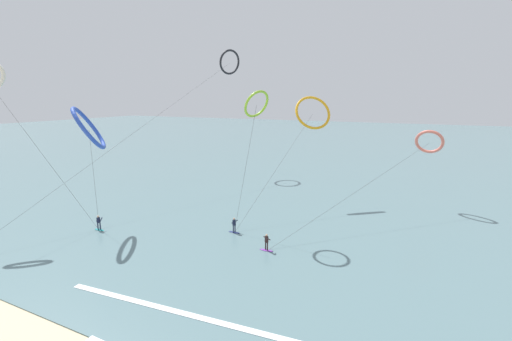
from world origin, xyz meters
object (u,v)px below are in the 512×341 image
object	(u,v)px
surfer_navy	(234,226)
kite_charcoal	(229,62)
kite_coral	(429,142)
surfer_teal	(99,224)
kite_lime	(257,104)
kite_cobalt	(89,128)
kite_amber	(313,113)
surfer_violet	(267,243)

from	to	relation	value
surfer_navy	kite_charcoal	xyz separation A→B (m)	(-16.47, 28.88, 20.44)
surfer_navy	kite_coral	world-z (taller)	kite_coral
surfer_teal	kite_lime	world-z (taller)	kite_lime
kite_cobalt	kite_charcoal	world-z (taller)	kite_charcoal
kite_cobalt	kite_amber	xyz separation A→B (m)	(19.10, 20.95, 1.21)
kite_amber	kite_charcoal	world-z (taller)	kite_charcoal
kite_cobalt	kite_coral	bearing A→B (deg)	-97.63
surfer_navy	kite_cobalt	bearing A→B (deg)	120.13
surfer_violet	kite_amber	distance (m)	22.11
surfer_navy	kite_charcoal	distance (m)	39.03
kite_amber	surfer_navy	bearing A→B (deg)	-141.37
surfer_teal	kite_coral	distance (m)	41.89
kite_amber	kite_coral	xyz separation A→B (m)	(15.00, 2.72, -3.62)
kite_amber	surfer_violet	bearing A→B (deg)	-124.64
surfer_navy	kite_coral	distance (m)	27.91
kite_charcoal	surfer_teal	bearing A→B (deg)	27.93
kite_cobalt	kite_coral	distance (m)	41.58
kite_amber	kite_lime	size ratio (longest dim) A/B	1.23
surfer_navy	surfer_teal	world-z (taller)	same
surfer_teal	surfer_violet	size ratio (longest dim) A/B	1.00
surfer_teal	kite_amber	xyz separation A→B (m)	(17.90, 21.91, 11.68)
surfer_teal	kite_charcoal	xyz separation A→B (m)	(-2.45, 34.60, 20.44)
kite_cobalt	kite_coral	xyz separation A→B (m)	(34.10, 23.66, -2.41)
kite_cobalt	kite_charcoal	bearing A→B (deg)	-40.25
kite_lime	kite_charcoal	xyz separation A→B (m)	(-18.01, 26.40, 7.40)
kite_lime	kite_coral	xyz separation A→B (m)	(17.35, 16.43, -4.98)
surfer_teal	surfer_violet	distance (m)	19.23
surfer_navy	kite_amber	distance (m)	20.34
surfer_teal	kite_charcoal	size ratio (longest dim) A/B	0.03
kite_lime	surfer_teal	bearing A→B (deg)	-39.72
surfer_teal	kite_lime	size ratio (longest dim) A/B	0.11
surfer_navy	kite_cobalt	distance (m)	19.07
kite_lime	kite_charcoal	world-z (taller)	kite_charcoal
surfer_navy	kite_cobalt	xyz separation A→B (m)	(-15.22, -4.76, 10.47)
surfer_violet	kite_amber	world-z (taller)	kite_amber
surfer_teal	kite_coral	bearing A→B (deg)	-166.32
surfer_navy	kite_lime	bearing A→B (deg)	-19.03
surfer_teal	kite_amber	bearing A→B (deg)	-152.39
kite_cobalt	surfer_teal	bearing A→B (deg)	-171.34
kite_cobalt	kite_lime	xyz separation A→B (m)	(16.76, 7.24, 2.57)
kite_amber	kite_coral	distance (m)	15.67
surfer_navy	surfer_teal	xyz separation A→B (m)	(-14.02, -5.73, 0.00)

